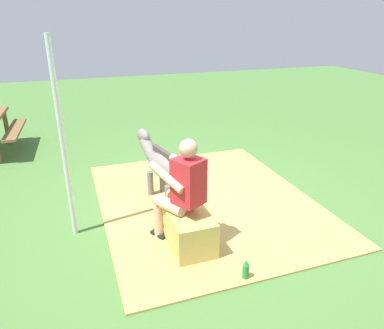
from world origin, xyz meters
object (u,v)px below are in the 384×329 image
hay_bale (190,232)px  tent_pole_left (63,144)px  pony_standing (162,164)px  person_seated (181,188)px  soda_bottle (246,270)px

hay_bale → tent_pole_left: tent_pole_left is taller
tent_pole_left → pony_standing: bearing=-68.2°
person_seated → pony_standing: (1.14, -0.07, -0.17)m
person_seated → soda_bottle: person_seated is taller
hay_bale → person_seated: bearing=19.7°
person_seated → soda_bottle: size_ratio=5.51×
hay_bale → soda_bottle: bearing=-152.2°
pony_standing → soda_bottle: 2.05m
soda_bottle → tent_pole_left: bearing=47.3°
pony_standing → soda_bottle: bearing=-170.2°
person_seated → tent_pole_left: size_ratio=0.56×
soda_bottle → tent_pole_left: 2.42m
tent_pole_left → person_seated: bearing=-118.4°
person_seated → pony_standing: bearing=-3.6°
pony_standing → soda_bottle: size_ratio=5.55×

